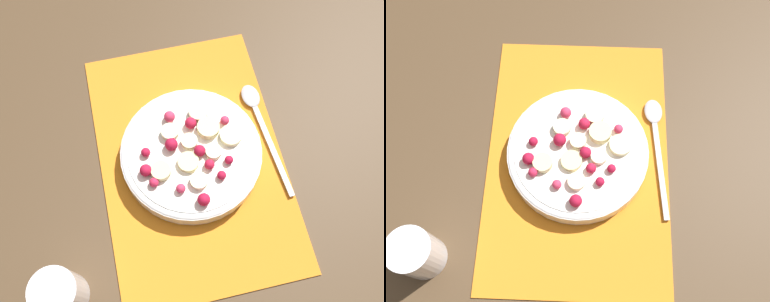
# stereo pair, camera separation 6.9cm
# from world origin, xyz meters

# --- Properties ---
(ground_plane) EXTENTS (3.00, 3.00, 0.00)m
(ground_plane) POSITION_xyz_m (0.00, 0.00, 0.00)
(ground_plane) COLOR #4C3823
(placemat) EXTENTS (0.46, 0.31, 0.01)m
(placemat) POSITION_xyz_m (0.00, 0.00, 0.00)
(placemat) COLOR orange
(placemat) RESTS_ON ground_plane
(fruit_bowl) EXTENTS (0.23, 0.23, 0.05)m
(fruit_bowl) POSITION_xyz_m (0.00, 0.00, 0.03)
(fruit_bowl) COLOR white
(fruit_bowl) RESTS_ON placemat
(spoon) EXTENTS (0.22, 0.04, 0.01)m
(spoon) POSITION_xyz_m (-0.05, 0.13, 0.01)
(spoon) COLOR #B2B2B7
(spoon) RESTS_ON placemat
(drinking_glass) EXTENTS (0.07, 0.07, 0.08)m
(drinking_glass) POSITION_xyz_m (0.18, -0.23, 0.04)
(drinking_glass) COLOR white
(drinking_glass) RESTS_ON ground_plane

